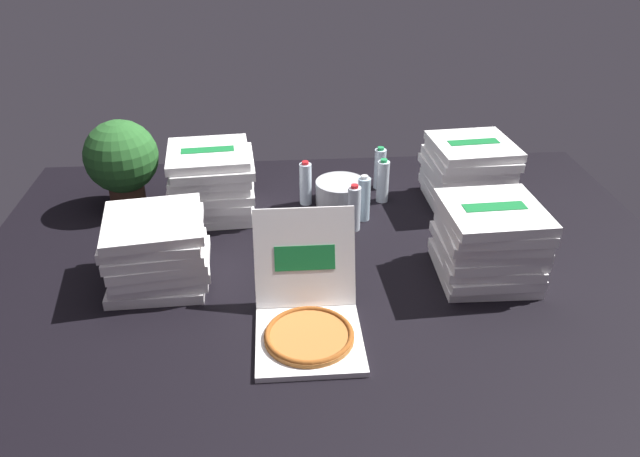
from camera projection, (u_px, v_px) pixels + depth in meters
The scene contains 13 objects.
ground_plane at pixel (330, 268), 2.75m from camera, with size 3.20×2.40×0.02m, color black.
open_pizza_box at pixel (308, 314), 2.32m from camera, with size 0.40×0.54×0.40m.
pizza_stack_right_far at pixel (212, 182), 3.11m from camera, with size 0.45×0.45×0.35m.
pizza_stack_right_near at pixel (468, 173), 3.20m from camera, with size 0.45×0.45×0.35m.
pizza_stack_right_mid at pixel (158, 250), 2.58m from camera, with size 0.46×0.45×0.30m.
pizza_stack_center_far at pixel (489, 241), 2.60m from camera, with size 0.42×0.44×0.35m.
ice_bucket at pixel (341, 192), 3.26m from camera, with size 0.27×0.27×0.12m, color #B7BABF.
water_bottle_0 at pixel (383, 181), 3.25m from camera, with size 0.06×0.06×0.24m.
water_bottle_1 at pixel (380, 168), 3.39m from camera, with size 0.06×0.06×0.24m.
water_bottle_2 at pixel (354, 208), 2.98m from camera, with size 0.06×0.06×0.24m.
water_bottle_3 at pixel (306, 184), 3.22m from camera, with size 0.06×0.06×0.24m.
water_bottle_4 at pixel (364, 199), 3.07m from camera, with size 0.06×0.06×0.24m.
potted_plant at pixel (122, 159), 3.12m from camera, with size 0.37×0.37×0.47m.
Camera 1 is at (-0.22, -2.29, 1.51)m, focal length 34.64 mm.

